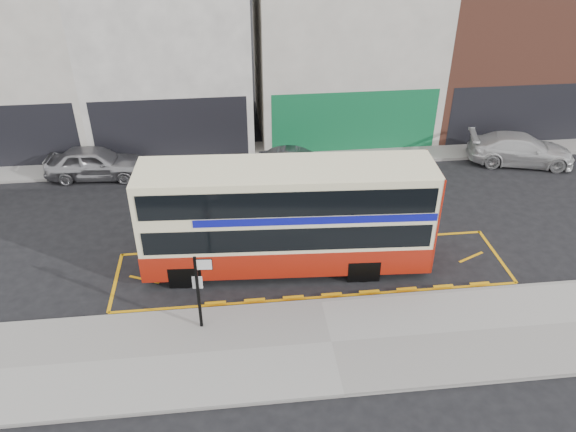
{
  "coord_description": "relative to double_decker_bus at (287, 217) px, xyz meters",
  "views": [
    {
      "loc": [
        -2.69,
        -14.49,
        12.4
      ],
      "look_at": [
        -0.84,
        2.0,
        2.04
      ],
      "focal_mm": 35.0,
      "sensor_mm": 36.0,
      "label": 1
    }
  ],
  "objects": [
    {
      "name": "kerb",
      "position": [
        0.88,
        -2.24,
        -2.03
      ],
      "size": [
        40.0,
        0.15,
        0.15
      ],
      "primitive_type": "cube",
      "color": "gray",
      "rests_on": "ground"
    },
    {
      "name": "terrace_right",
      "position": [
        13.38,
        13.12,
        2.47
      ],
      "size": [
        9.0,
        8.01,
        10.3
      ],
      "color": "brown",
      "rests_on": "ground"
    },
    {
      "name": "ground",
      "position": [
        0.88,
        -1.87,
        -2.1
      ],
      "size": [
        120.0,
        120.0,
        0.0
      ],
      "primitive_type": "plane",
      "color": "black",
      "rests_on": "ground"
    },
    {
      "name": "terrace_left",
      "position": [
        -4.62,
        13.12,
        3.22
      ],
      "size": [
        8.0,
        8.01,
        11.8
      ],
      "color": "white",
      "rests_on": "ground"
    },
    {
      "name": "far_pavement",
      "position": [
        0.88,
        9.13,
        -2.03
      ],
      "size": [
        50.0,
        3.0,
        0.15
      ],
      "primitive_type": "cube",
      "color": "#9D9A95",
      "rests_on": "ground"
    },
    {
      "name": "car_silver",
      "position": [
        -8.11,
        7.82,
        -1.35
      ],
      "size": [
        4.53,
        2.05,
        1.51
      ],
      "primitive_type": "imported",
      "rotation": [
        0.0,
        0.0,
        1.51
      ],
      "color": "#9C9BA0",
      "rests_on": "ground"
    },
    {
      "name": "bus_stop_post",
      "position": [
        -2.99,
        -3.02,
        -0.34
      ],
      "size": [
        0.66,
        0.14,
        2.65
      ],
      "rotation": [
        0.0,
        0.0,
        -0.07
      ],
      "color": "black",
      "rests_on": "pavement"
    },
    {
      "name": "road_markings",
      "position": [
        0.88,
        -0.27,
        -2.1
      ],
      "size": [
        14.0,
        3.4,
        0.01
      ],
      "primitive_type": null,
      "color": "#EFA40C",
      "rests_on": "ground"
    },
    {
      "name": "car_grey",
      "position": [
        1.22,
        7.03,
        -1.49
      ],
      "size": [
        3.87,
        1.88,
        1.22
      ],
      "primitive_type": "imported",
      "rotation": [
        0.0,
        0.0,
        1.41
      ],
      "color": "#43464B",
      "rests_on": "ground"
    },
    {
      "name": "terrace_far_left",
      "position": [
        -12.62,
        13.12,
        2.72
      ],
      "size": [
        8.0,
        8.01,
        10.8
      ],
      "color": "silver",
      "rests_on": "ground"
    },
    {
      "name": "terrace_green_shop",
      "position": [
        4.38,
        13.12,
        2.97
      ],
      "size": [
        9.0,
        8.01,
        11.3
      ],
      "color": "silver",
      "rests_on": "ground"
    },
    {
      "name": "car_white",
      "position": [
        12.21,
        7.07,
        -1.38
      ],
      "size": [
        5.34,
        3.19,
        1.45
      ],
      "primitive_type": "imported",
      "rotation": [
        0.0,
        0.0,
        1.32
      ],
      "color": "silver",
      "rests_on": "ground"
    },
    {
      "name": "double_decker_bus",
      "position": [
        0.0,
        0.0,
        0.0
      ],
      "size": [
        10.14,
        2.88,
        4.0
      ],
      "rotation": [
        0.0,
        0.0,
        -0.06
      ],
      "color": "#FEF4C1",
      "rests_on": "ground"
    },
    {
      "name": "street_tree_right",
      "position": [
        5.37,
        10.35,
        1.14
      ],
      "size": [
        2.2,
        2.2,
        4.76
      ],
      "color": "#311D15",
      "rests_on": "ground"
    },
    {
      "name": "pavement",
      "position": [
        0.88,
        -4.17,
        -2.03
      ],
      "size": [
        40.0,
        4.0,
        0.15
      ],
      "primitive_type": "cube",
      "color": "#9D9A95",
      "rests_on": "ground"
    }
  ]
}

